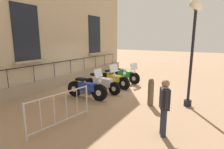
% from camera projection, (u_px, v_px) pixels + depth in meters
% --- Properties ---
extents(ground_plane, '(60.00, 60.00, 0.00)m').
position_uv_depth(ground_plane, '(106.00, 89.00, 9.36)').
color(ground_plane, '#9E7A5B').
extents(building_facade, '(0.82, 11.64, 8.78)m').
position_uv_depth(building_facade, '(63.00, 7.00, 9.90)').
color(building_facade, tan).
rests_on(building_facade, ground_plane).
extents(motorcycle_blue, '(2.00, 0.68, 1.36)m').
position_uv_depth(motorcycle_blue, '(87.00, 89.00, 7.77)').
color(motorcycle_blue, black).
rests_on(motorcycle_blue, ground_plane).
extents(motorcycle_white, '(2.12, 0.70, 1.44)m').
position_uv_depth(motorcycle_white, '(102.00, 83.00, 8.65)').
color(motorcycle_white, black).
rests_on(motorcycle_white, ground_plane).
extents(motorcycle_yellow, '(2.13, 0.91, 1.06)m').
position_uv_depth(motorcycle_yellow, '(114.00, 79.00, 9.60)').
color(motorcycle_yellow, black).
rests_on(motorcycle_yellow, ground_plane).
extents(motorcycle_green, '(2.17, 0.85, 1.22)m').
position_uv_depth(motorcycle_green, '(125.00, 75.00, 10.63)').
color(motorcycle_green, black).
rests_on(motorcycle_green, ground_plane).
extents(lamppost, '(0.37, 1.07, 3.92)m').
position_uv_depth(lamppost, '(195.00, 25.00, 6.37)').
color(lamppost, black).
rests_on(lamppost, ground_plane).
extents(crowd_barrier, '(0.35, 2.13, 1.05)m').
position_uv_depth(crowd_barrier, '(61.00, 108.00, 5.26)').
color(crowd_barrier, '#B7B7BF').
rests_on(crowd_barrier, ground_plane).
extents(bollard, '(0.23, 0.23, 1.09)m').
position_uv_depth(bollard, '(151.00, 92.00, 6.96)').
color(bollard, brown).
rests_on(bollard, ground_plane).
extents(pedestrian_standing, '(0.35, 0.49, 1.56)m').
position_uv_depth(pedestrian_standing, '(164.00, 105.00, 4.70)').
color(pedestrian_standing, '#23283D').
rests_on(pedestrian_standing, ground_plane).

